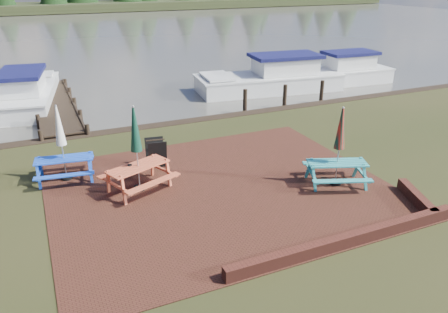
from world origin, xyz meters
TOP-DOWN VIEW (x-y plane):
  - ground at (0.00, 0.00)m, footprint 120.00×120.00m
  - paving at (0.00, 1.00)m, footprint 9.00×7.50m
  - brick_wall at (2.15, -2.42)m, footprint 6.21×1.79m
  - water at (0.00, 37.00)m, footprint 120.00×60.00m
  - picnic_table_teal at (3.08, -0.03)m, footprint 2.03×1.92m
  - picnic_table_red at (-2.03, 1.90)m, footprint 2.15×2.04m
  - picnic_table_blue at (-3.80, 3.39)m, footprint 1.77×1.62m
  - chalkboard at (-1.18, 3.16)m, footprint 0.58×0.60m
  - jetty at (-3.50, 11.28)m, footprint 1.76×9.08m
  - boat_jetty at (-4.58, 12.67)m, footprint 3.29×6.93m
  - boat_near at (7.08, 10.55)m, footprint 7.74×3.46m
  - boat_far at (11.29, 10.43)m, footprint 6.19×2.53m

SIDE VIEW (x-z plane):
  - ground at x=0.00m, z-range 0.00..0.00m
  - water at x=0.00m, z-range -0.01..0.01m
  - paving at x=0.00m, z-range 0.00..0.02m
  - jetty at x=-3.50m, z-range -0.39..0.61m
  - brick_wall at x=2.15m, z-range 0.00..0.30m
  - boat_far at x=11.29m, z-range -0.58..1.32m
  - boat_jetty at x=-4.58m, z-range -0.59..1.34m
  - boat_near at x=7.08m, z-range -0.61..1.42m
  - chalkboard at x=-1.18m, z-range 0.02..0.92m
  - picnic_table_blue at x=-3.80m, z-range -0.33..1.88m
  - picnic_table_teal at x=3.08m, z-range -0.34..1.91m
  - picnic_table_red at x=-2.03m, z-range -0.35..2.01m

